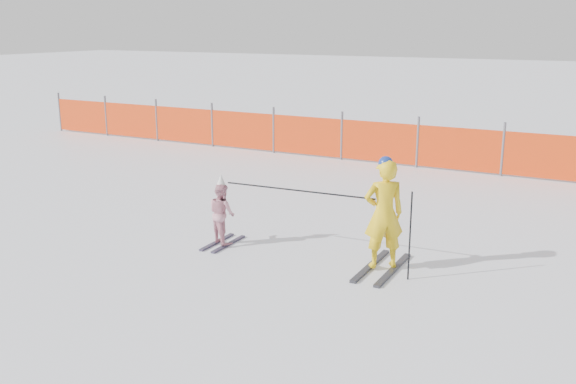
{
  "coord_description": "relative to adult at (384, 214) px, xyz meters",
  "views": [
    {
      "loc": [
        4.25,
        -7.6,
        3.4
      ],
      "look_at": [
        0.0,
        0.5,
        1.0
      ],
      "focal_mm": 40.0,
      "sensor_mm": 36.0,
      "label": 1
    }
  ],
  "objects": [
    {
      "name": "safety_fence",
      "position": [
        -5.04,
        6.82,
        -0.26
      ],
      "size": [
        17.11,
        0.06,
        1.25
      ],
      "color": "#595960",
      "rests_on": "ground"
    },
    {
      "name": "ski_poles",
      "position": [
        -0.7,
        -0.12,
        0.07
      ],
      "size": [
        2.96,
        0.22,
        1.25
      ],
      "color": "black",
      "rests_on": "ground"
    },
    {
      "name": "ground",
      "position": [
        -1.44,
        -0.65,
        -0.82
      ],
      "size": [
        120.0,
        120.0,
        0.0
      ],
      "primitive_type": "plane",
      "color": "white",
      "rests_on": "ground"
    },
    {
      "name": "child",
      "position": [
        -2.62,
        -0.15,
        -0.29
      ],
      "size": [
        0.58,
        0.9,
        1.15
      ],
      "color": "black",
      "rests_on": "ground"
    },
    {
      "name": "adult",
      "position": [
        0.0,
        0.0,
        0.0
      ],
      "size": [
        0.68,
        1.38,
        1.65
      ],
      "color": "black",
      "rests_on": "ground"
    }
  ]
}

